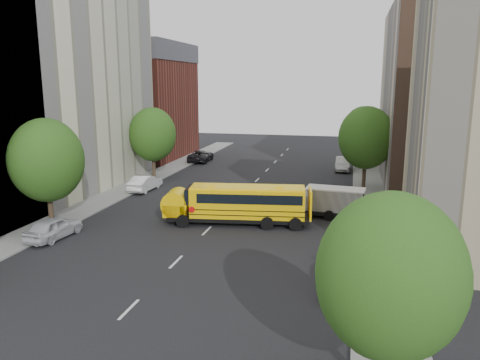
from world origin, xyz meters
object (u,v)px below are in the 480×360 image
at_px(street_tree_4, 366,138).
at_px(street_tree_2, 153,134).
at_px(parked_car_3, 343,279).
at_px(parked_car_1, 145,183).
at_px(street_tree_1, 47,160).
at_px(street_tree_3, 390,276).
at_px(street_tree_5, 364,130).
at_px(parked_car_5, 343,164).
at_px(safari_truck, 329,201).
at_px(parked_car_0, 54,228).
at_px(parked_car_2, 201,156).
at_px(school_bus, 237,202).

bearing_deg(street_tree_4, street_tree_2, 180.00).
xyz_separation_m(street_tree_2, parked_car_3, (20.56, -23.68, -4.17)).
bearing_deg(parked_car_1, street_tree_1, 85.44).
height_order(street_tree_3, parked_car_1, street_tree_3).
distance_m(street_tree_5, parked_car_5, 5.00).
distance_m(street_tree_4, safari_truck, 11.49).
bearing_deg(parked_car_3, street_tree_1, 167.43).
bearing_deg(street_tree_4, street_tree_5, 90.00).
height_order(street_tree_1, parked_car_0, street_tree_1).
bearing_deg(parked_car_2, street_tree_2, 80.28).
height_order(street_tree_3, street_tree_5, street_tree_5).
relative_size(school_bus, parked_car_3, 2.33).
distance_m(street_tree_1, street_tree_3, 26.08).
xyz_separation_m(school_bus, parked_car_1, (-11.25, 8.50, -0.87)).
xyz_separation_m(street_tree_3, parked_car_0, (-20.48, 12.07, -3.70)).
distance_m(street_tree_4, parked_car_2, 24.20).
bearing_deg(street_tree_5, parked_car_3, -92.31).
bearing_deg(school_bus, parked_car_2, 105.43).
bearing_deg(street_tree_2, street_tree_3, -55.49).
bearing_deg(parked_car_0, street_tree_2, -80.19).
distance_m(school_bus, safari_truck, 7.39).
relative_size(school_bus, parked_car_5, 2.24).
height_order(street_tree_1, safari_truck, street_tree_1).
relative_size(street_tree_3, safari_truck, 1.26).
bearing_deg(street_tree_2, safari_truck, -28.58).
bearing_deg(street_tree_1, street_tree_2, 90.00).
distance_m(street_tree_2, safari_truck, 22.16).
relative_size(street_tree_1, street_tree_3, 1.11).
bearing_deg(street_tree_5, parked_car_2, -179.83).
relative_size(parked_car_0, parked_car_1, 0.96).
distance_m(street_tree_1, safari_truck, 20.96).
relative_size(street_tree_4, safari_truck, 1.43).
relative_size(street_tree_5, parked_car_0, 1.70).
bearing_deg(street_tree_2, parked_car_2, 83.31).
height_order(safari_truck, parked_car_2, safari_truck).
distance_m(street_tree_5, parked_car_3, 35.94).
relative_size(school_bus, parked_car_1, 2.29).
relative_size(street_tree_3, parked_car_1, 1.55).
bearing_deg(parked_car_5, street_tree_3, -86.13).
height_order(street_tree_5, school_bus, street_tree_5).
bearing_deg(street_tree_5, school_bus, -109.87).
distance_m(street_tree_3, parked_car_0, 24.06).
bearing_deg(parked_car_5, street_tree_2, -152.76).
relative_size(street_tree_2, street_tree_3, 1.08).
xyz_separation_m(street_tree_1, street_tree_5, (22.00, 30.00, -0.25)).
bearing_deg(parked_car_5, safari_truck, -90.82).
relative_size(street_tree_3, parked_car_0, 1.62).
bearing_deg(school_bus, street_tree_2, 124.26).
distance_m(street_tree_4, parked_car_3, 24.13).
bearing_deg(parked_car_1, street_tree_4, -163.66).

